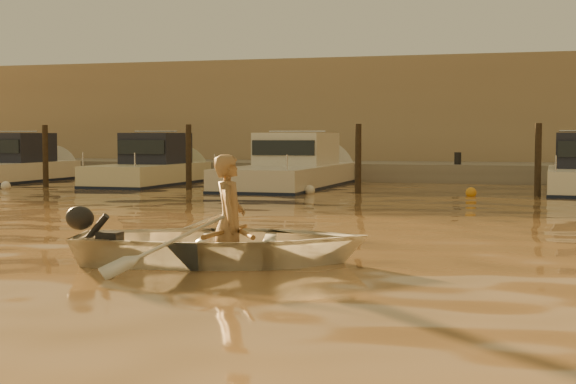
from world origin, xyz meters
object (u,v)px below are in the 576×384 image
(moored_boat_0, at_px, (9,165))
(moored_boat_1, at_px, (149,166))
(person, at_px, (230,220))
(moored_boat_2, at_px, (290,168))
(dinghy, at_px, (222,242))
(waterfront_building, at_px, (428,118))

(moored_boat_0, xyz_separation_m, moored_boat_1, (5.47, 0.00, 0.00))
(person, relative_size, moored_boat_2, 0.20)
(dinghy, relative_size, waterfront_building, 0.08)
(person, bearing_deg, moored_boat_2, -1.78)
(moored_boat_2, bearing_deg, person, -76.02)
(moored_boat_0, bearing_deg, person, -48.36)
(person, relative_size, waterfront_building, 0.04)
(moored_boat_1, xyz_separation_m, waterfront_building, (7.91, 11.00, 1.77))
(person, height_order, moored_boat_0, moored_boat_0)
(moored_boat_2, bearing_deg, moored_boat_0, 180.00)
(waterfront_building, bearing_deg, moored_boat_1, -125.73)
(moored_boat_0, relative_size, moored_boat_1, 1.06)
(dinghy, bearing_deg, waterfront_building, -13.55)
(moored_boat_0, bearing_deg, waterfront_building, 39.42)
(dinghy, distance_m, moored_boat_0, 21.83)
(person, height_order, moored_boat_2, moored_boat_2)
(moored_boat_2, height_order, waterfront_building, waterfront_building)
(dinghy, distance_m, moored_boat_2, 16.85)
(moored_boat_1, bearing_deg, dinghy, -61.29)
(person, height_order, moored_boat_1, moored_boat_1)
(dinghy, height_order, moored_boat_2, moored_boat_2)
(dinghy, height_order, person, person)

